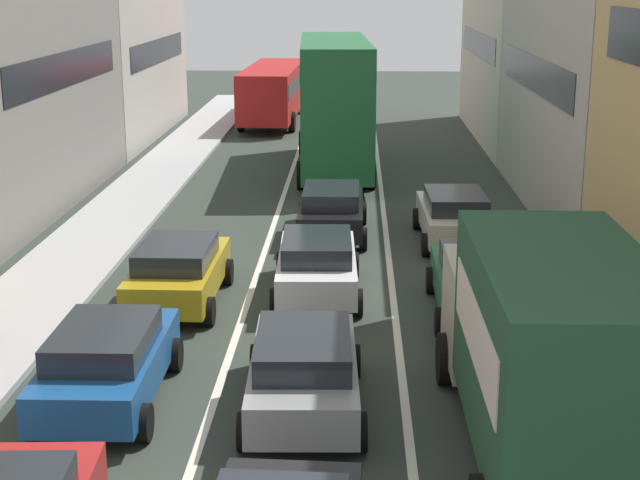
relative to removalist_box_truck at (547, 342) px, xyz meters
name	(u,v)px	position (x,y,z in m)	size (l,w,h in m)	color
sidewalk_left	(115,218)	(-10.40, 15.12, -1.90)	(2.60, 64.00, 0.14)	#ACACAC
lane_stripe_left	(275,221)	(-5.40, 15.12, -1.97)	(0.16, 60.00, 0.01)	silver
lane_stripe_right	(385,222)	(-2.00, 15.12, -1.97)	(0.16, 60.00, 0.01)	silver
removalist_box_truck	(547,342)	(0.00, 0.00, 0.00)	(2.73, 7.71, 3.58)	#B7B29E
sedan_centre_lane_second	(304,369)	(-3.77, 1.61, -1.18)	(2.18, 4.36, 1.49)	gray
wagon_left_lane_second	(107,361)	(-7.24, 1.83, -1.18)	(2.09, 4.31, 1.49)	#194C8C
hatchback_centre_lane_third	(317,264)	(-3.80, 7.93, -1.18)	(2.17, 4.35, 1.49)	silver
sedan_left_lane_third	(178,271)	(-6.96, 7.26, -1.18)	(2.10, 4.32, 1.49)	#B29319
coupe_centre_lane_fourth	(331,210)	(-3.60, 13.39, -1.18)	(2.07, 4.31, 1.49)	black
sedan_right_lane_behind_truck	(478,281)	(-0.18, 6.75, -1.18)	(2.08, 4.31, 1.49)	#19592D
wagon_right_lane_far	(454,215)	(-0.10, 12.86, -1.18)	(2.14, 4.34, 1.49)	beige
bus_mid_queue_primary	(334,99)	(-3.76, 23.12, 0.86)	(3.18, 10.61, 5.06)	#1E6033
bus_far_queue_secondary	(273,89)	(-7.21, 36.21, -0.21)	(3.00, 10.56, 2.90)	#B21919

